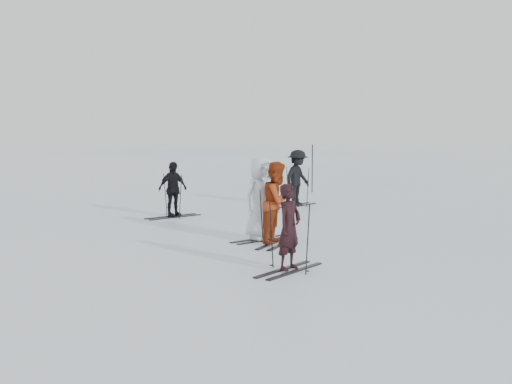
# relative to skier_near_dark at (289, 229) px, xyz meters

# --- Properties ---
(ground) EXTENTS (120.00, 120.00, 0.00)m
(ground) POSITION_rel_skier_near_dark_xyz_m (-3.02, 2.57, -0.80)
(ground) COLOR silver
(ground) RESTS_ON ground
(skier_near_dark) EXTENTS (0.42, 0.61, 1.59)m
(skier_near_dark) POSITION_rel_skier_near_dark_xyz_m (0.00, 0.00, 0.00)
(skier_near_dark) COLOR black
(skier_near_dark) RESTS_ON ground
(skier_red) EXTENTS (0.83, 1.00, 1.85)m
(skier_red) POSITION_rel_skier_near_dark_xyz_m (-1.57, 2.22, 0.13)
(skier_red) COLOR maroon
(skier_red) RESTS_ON ground
(skier_grey) EXTENTS (0.86, 1.08, 1.94)m
(skier_grey) POSITION_rel_skier_near_dark_xyz_m (-2.18, 2.48, 0.17)
(skier_grey) COLOR silver
(skier_grey) RESTS_ON ground
(skier_uphill_left) EXTENTS (0.66, 1.02, 1.62)m
(skier_uphill_left) POSITION_rel_skier_near_dark_xyz_m (-6.42, 4.33, 0.01)
(skier_uphill_left) COLOR black
(skier_uphill_left) RESTS_ON ground
(skier_uphill_far) EXTENTS (0.79, 1.25, 1.86)m
(skier_uphill_far) POSITION_rel_skier_near_dark_xyz_m (-4.66, 8.73, 0.14)
(skier_uphill_far) COLOR black
(skier_uphill_far) RESTS_ON ground
(skis_near_dark) EXTENTS (1.86, 1.08, 1.31)m
(skis_near_dark) POSITION_rel_skier_near_dark_xyz_m (0.00, 0.00, -0.14)
(skis_near_dark) COLOR black
(skis_near_dark) RESTS_ON ground
(skis_red) EXTENTS (1.90, 1.20, 1.30)m
(skis_red) POSITION_rel_skier_near_dark_xyz_m (-1.57, 2.22, -0.15)
(skis_red) COLOR black
(skis_red) RESTS_ON ground
(skis_grey) EXTENTS (1.87, 1.34, 1.23)m
(skis_grey) POSITION_rel_skier_near_dark_xyz_m (-2.18, 2.48, -0.18)
(skis_grey) COLOR black
(skis_grey) RESTS_ON ground
(skis_uphill_left) EXTENTS (2.02, 1.45, 1.32)m
(skis_uphill_left) POSITION_rel_skier_near_dark_xyz_m (-6.42, 4.33, -0.13)
(skis_uphill_left) COLOR black
(skis_uphill_left) RESTS_ON ground
(skis_uphill_far) EXTENTS (1.91, 1.12, 1.34)m
(skis_uphill_far) POSITION_rel_skier_near_dark_xyz_m (-4.66, 8.73, -0.12)
(skis_uphill_far) COLOR black
(skis_uphill_far) RESTS_ON ground
(piste_marker) EXTENTS (0.05, 0.05, 1.95)m
(piste_marker) POSITION_rel_skier_near_dark_xyz_m (-6.37, 13.06, 0.18)
(piste_marker) COLOR black
(piste_marker) RESTS_ON ground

